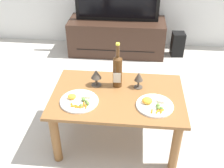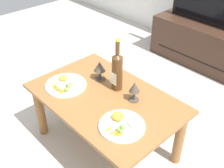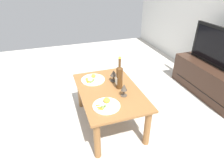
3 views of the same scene
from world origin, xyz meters
TOP-DOWN VIEW (x-y plane):
  - ground_plane at (0.00, 0.00)m, footprint 6.40×6.40m
  - dining_table at (0.00, 0.00)m, footprint 1.05×0.68m
  - tv_stand at (-0.14, 1.69)m, footprint 1.28×0.50m
  - tv_screen at (-0.14, 1.69)m, footprint 1.08×0.05m
  - wine_bottle at (-0.01, 0.13)m, footprint 0.08×0.08m
  - goblet_left at (-0.19, 0.12)m, footprint 0.08×0.08m
  - goblet_right at (0.16, 0.12)m, footprint 0.07×0.07m
  - dinner_plate_left at (-0.29, -0.12)m, footprint 0.30×0.30m
  - dinner_plate_right at (0.28, -0.12)m, footprint 0.28×0.28m

SIDE VIEW (x-z plane):
  - ground_plane at x=0.00m, z-range 0.00..0.00m
  - tv_stand at x=-0.14m, z-range 0.00..0.46m
  - dining_table at x=0.00m, z-range 0.15..0.63m
  - dinner_plate_left at x=-0.29m, z-range 0.47..0.52m
  - dinner_plate_right at x=0.28m, z-range 0.47..0.52m
  - goblet_right at x=0.16m, z-range 0.51..0.65m
  - goblet_left at x=-0.19m, z-range 0.51..0.66m
  - wine_bottle at x=-0.01m, z-range 0.44..0.83m
  - tv_screen at x=-0.14m, z-range 0.46..1.02m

